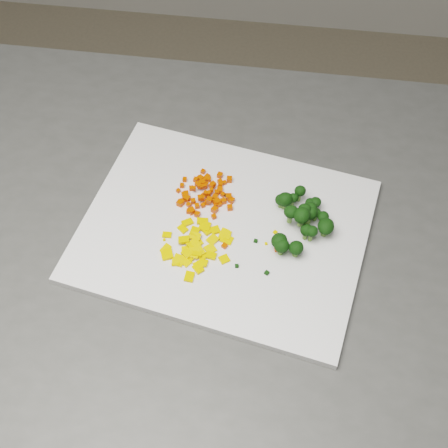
# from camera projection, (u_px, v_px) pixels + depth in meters

# --- Properties ---
(counter_block) EXTENTS (1.10, 0.77, 0.90)m
(counter_block) POSITION_uv_depth(u_px,v_px,m) (202.00, 352.00, 1.31)
(counter_block) COLOR #40403E
(counter_block) RESTS_ON ground
(cutting_board) EXTENTS (0.47, 0.40, 0.01)m
(cutting_board) POSITION_uv_depth(u_px,v_px,m) (224.00, 230.00, 0.94)
(cutting_board) COLOR silver
(cutting_board) RESTS_ON counter_block
(carrot_pile) EXTENTS (0.09, 0.09, 0.03)m
(carrot_pile) POSITION_uv_depth(u_px,v_px,m) (206.00, 190.00, 0.96)
(carrot_pile) COLOR red
(carrot_pile) RESTS_ON cutting_board
(pepper_pile) EXTENTS (0.11, 0.11, 0.01)m
(pepper_pile) POSITION_uv_depth(u_px,v_px,m) (193.00, 244.00, 0.91)
(pepper_pile) COLOR #E6A70C
(pepper_pile) RESTS_ON cutting_board
(broccoli_pile) EXTENTS (0.11, 0.11, 0.05)m
(broccoli_pile) POSITION_uv_depth(u_px,v_px,m) (294.00, 218.00, 0.91)
(broccoli_pile) COLOR black
(broccoli_pile) RESTS_ON cutting_board
(carrot_cube_0) EXTENTS (0.01, 0.01, 0.01)m
(carrot_cube_0) POSITION_uv_depth(u_px,v_px,m) (209.00, 193.00, 0.96)
(carrot_cube_0) COLOR red
(carrot_cube_0) RESTS_ON carrot_pile
(carrot_cube_1) EXTENTS (0.01, 0.01, 0.01)m
(carrot_cube_1) POSITION_uv_depth(u_px,v_px,m) (201.00, 183.00, 0.98)
(carrot_cube_1) COLOR red
(carrot_cube_1) RESTS_ON carrot_pile
(carrot_cube_2) EXTENTS (0.01, 0.01, 0.01)m
(carrot_cube_2) POSITION_uv_depth(u_px,v_px,m) (220.00, 182.00, 0.98)
(carrot_cube_2) COLOR red
(carrot_cube_2) RESTS_ON carrot_pile
(carrot_cube_3) EXTENTS (0.01, 0.01, 0.01)m
(carrot_cube_3) POSITION_uv_depth(u_px,v_px,m) (197.00, 184.00, 0.98)
(carrot_cube_3) COLOR red
(carrot_cube_3) RESTS_ON carrot_pile
(carrot_cube_4) EXTENTS (0.01, 0.01, 0.01)m
(carrot_cube_4) POSITION_uv_depth(u_px,v_px,m) (212.00, 186.00, 0.97)
(carrot_cube_4) COLOR red
(carrot_cube_4) RESTS_ON carrot_pile
(carrot_cube_5) EXTENTS (0.01, 0.01, 0.01)m
(carrot_cube_5) POSITION_uv_depth(u_px,v_px,m) (209.00, 200.00, 0.95)
(carrot_cube_5) COLOR red
(carrot_cube_5) RESTS_ON carrot_pile
(carrot_cube_6) EXTENTS (0.01, 0.01, 0.01)m
(carrot_cube_6) POSITION_uv_depth(u_px,v_px,m) (217.00, 192.00, 0.97)
(carrot_cube_6) COLOR red
(carrot_cube_6) RESTS_ON carrot_pile
(carrot_cube_7) EXTENTS (0.01, 0.01, 0.01)m
(carrot_cube_7) POSITION_uv_depth(u_px,v_px,m) (204.00, 185.00, 0.97)
(carrot_cube_7) COLOR red
(carrot_cube_7) RESTS_ON carrot_pile
(carrot_cube_8) EXTENTS (0.01, 0.01, 0.01)m
(carrot_cube_8) POSITION_uv_depth(u_px,v_px,m) (215.00, 205.00, 0.96)
(carrot_cube_8) COLOR red
(carrot_cube_8) RESTS_ON carrot_pile
(carrot_cube_9) EXTENTS (0.01, 0.01, 0.01)m
(carrot_cube_9) POSITION_uv_depth(u_px,v_px,m) (214.00, 217.00, 0.94)
(carrot_cube_9) COLOR red
(carrot_cube_9) RESTS_ON carrot_pile
(carrot_cube_10) EXTENTS (0.01, 0.01, 0.01)m
(carrot_cube_10) POSITION_uv_depth(u_px,v_px,m) (203.00, 198.00, 0.96)
(carrot_cube_10) COLOR red
(carrot_cube_10) RESTS_ON carrot_pile
(carrot_cube_11) EXTENTS (0.01, 0.01, 0.01)m
(carrot_cube_11) POSITION_uv_depth(u_px,v_px,m) (213.00, 184.00, 0.97)
(carrot_cube_11) COLOR red
(carrot_cube_11) RESTS_ON carrot_pile
(carrot_cube_12) EXTENTS (0.01, 0.01, 0.01)m
(carrot_cube_12) POSITION_uv_depth(u_px,v_px,m) (204.00, 180.00, 0.99)
(carrot_cube_12) COLOR red
(carrot_cube_12) RESTS_ON carrot_pile
(carrot_cube_13) EXTENTS (0.01, 0.01, 0.01)m
(carrot_cube_13) POSITION_uv_depth(u_px,v_px,m) (207.00, 177.00, 0.99)
(carrot_cube_13) COLOR red
(carrot_cube_13) RESTS_ON carrot_pile
(carrot_cube_14) EXTENTS (0.01, 0.01, 0.01)m
(carrot_cube_14) POSITION_uv_depth(u_px,v_px,m) (229.00, 196.00, 0.97)
(carrot_cube_14) COLOR red
(carrot_cube_14) RESTS_ON carrot_pile
(carrot_cube_15) EXTENTS (0.01, 0.01, 0.01)m
(carrot_cube_15) POSITION_uv_depth(u_px,v_px,m) (231.00, 200.00, 0.96)
(carrot_cube_15) COLOR red
(carrot_cube_15) RESTS_ON carrot_pile
(carrot_cube_16) EXTENTS (0.01, 0.01, 0.01)m
(carrot_cube_16) POSITION_uv_depth(u_px,v_px,m) (182.00, 186.00, 0.98)
(carrot_cube_16) COLOR red
(carrot_cube_16) RESTS_ON carrot_pile
(carrot_cube_17) EXTENTS (0.01, 0.01, 0.01)m
(carrot_cube_17) POSITION_uv_depth(u_px,v_px,m) (215.00, 197.00, 0.96)
(carrot_cube_17) COLOR red
(carrot_cube_17) RESTS_ON carrot_pile
(carrot_cube_18) EXTENTS (0.01, 0.01, 0.01)m
(carrot_cube_18) POSITION_uv_depth(u_px,v_px,m) (205.00, 196.00, 0.97)
(carrot_cube_18) COLOR red
(carrot_cube_18) RESTS_ON carrot_pile
(carrot_cube_19) EXTENTS (0.01, 0.01, 0.01)m
(carrot_cube_19) POSITION_uv_depth(u_px,v_px,m) (218.00, 202.00, 0.96)
(carrot_cube_19) COLOR red
(carrot_cube_19) RESTS_ON carrot_pile
(carrot_cube_20) EXTENTS (0.01, 0.01, 0.01)m
(carrot_cube_20) POSITION_uv_depth(u_px,v_px,m) (206.00, 178.00, 0.99)
(carrot_cube_20) COLOR red
(carrot_cube_20) RESTS_ON carrot_pile
(carrot_cube_21) EXTENTS (0.01, 0.01, 0.01)m
(carrot_cube_21) POSITION_uv_depth(u_px,v_px,m) (203.00, 183.00, 0.97)
(carrot_cube_21) COLOR red
(carrot_cube_21) RESTS_ON carrot_pile
(carrot_cube_22) EXTENTS (0.01, 0.01, 0.01)m
(carrot_cube_22) POSITION_uv_depth(u_px,v_px,m) (224.00, 183.00, 0.98)
(carrot_cube_22) COLOR red
(carrot_cube_22) RESTS_ON carrot_pile
(carrot_cube_23) EXTENTS (0.01, 0.01, 0.01)m
(carrot_cube_23) POSITION_uv_depth(u_px,v_px,m) (199.00, 178.00, 0.99)
(carrot_cube_23) COLOR red
(carrot_cube_23) RESTS_ON carrot_pile
(carrot_cube_24) EXTENTS (0.01, 0.01, 0.01)m
(carrot_cube_24) POSITION_uv_depth(u_px,v_px,m) (193.00, 201.00, 0.96)
(carrot_cube_24) COLOR red
(carrot_cube_24) RESTS_ON carrot_pile
(carrot_cube_25) EXTENTS (0.01, 0.01, 0.01)m
(carrot_cube_25) POSITION_uv_depth(u_px,v_px,m) (203.00, 172.00, 1.00)
(carrot_cube_25) COLOR red
(carrot_cube_25) RESTS_ON carrot_pile
(carrot_cube_26) EXTENTS (0.01, 0.01, 0.01)m
(carrot_cube_26) POSITION_uv_depth(u_px,v_px,m) (189.00, 211.00, 0.95)
(carrot_cube_26) COLOR red
(carrot_cube_26) RESTS_ON carrot_pile
(carrot_cube_27) EXTENTS (0.01, 0.01, 0.01)m
(carrot_cube_27) POSITION_uv_depth(u_px,v_px,m) (178.00, 191.00, 0.97)
(carrot_cube_27) COLOR red
(carrot_cube_27) RESTS_ON carrot_pile
(carrot_cube_28) EXTENTS (0.01, 0.01, 0.01)m
(carrot_cube_28) POSITION_uv_depth(u_px,v_px,m) (186.00, 194.00, 0.97)
(carrot_cube_28) COLOR red
(carrot_cube_28) RESTS_ON carrot_pile
(carrot_cube_29) EXTENTS (0.01, 0.01, 0.01)m
(carrot_cube_29) POSITION_uv_depth(u_px,v_px,m) (229.00, 179.00, 0.98)
(carrot_cube_29) COLOR red
(carrot_cube_29) RESTS_ON carrot_pile
(carrot_cube_30) EXTENTS (0.01, 0.01, 0.01)m
(carrot_cube_30) POSITION_uv_depth(u_px,v_px,m) (211.00, 190.00, 0.97)
(carrot_cube_30) COLOR red
(carrot_cube_30) RESTS_ON carrot_pile
(carrot_cube_31) EXTENTS (0.01, 0.01, 0.01)m
(carrot_cube_31) POSITION_uv_depth(u_px,v_px,m) (200.00, 198.00, 0.95)
(carrot_cube_31) COLOR red
(carrot_cube_31) RESTS_ON carrot_pile
(carrot_cube_32) EXTENTS (0.01, 0.01, 0.01)m
(carrot_cube_32) POSITION_uv_depth(u_px,v_px,m) (229.00, 197.00, 0.96)
(carrot_cube_32) COLOR red
(carrot_cube_32) RESTS_ON carrot_pile
(carrot_cube_33) EXTENTS (0.01, 0.01, 0.01)m
(carrot_cube_33) POSITION_uv_depth(u_px,v_px,m) (185.00, 195.00, 0.97)
(carrot_cube_33) COLOR red
(carrot_cube_33) RESTS_ON carrot_pile
(carrot_cube_34) EXTENTS (0.01, 0.01, 0.01)m
(carrot_cube_34) POSITION_uv_depth(u_px,v_px,m) (196.00, 180.00, 0.99)
(carrot_cube_34) COLOR red
(carrot_cube_34) RESTS_ON carrot_pile
(carrot_cube_35) EXTENTS (0.01, 0.01, 0.01)m
(carrot_cube_35) POSITION_uv_depth(u_px,v_px,m) (206.00, 193.00, 0.96)
(carrot_cube_35) COLOR red
(carrot_cube_35) RESTS_ON carrot_pile
(carrot_cube_36) EXTENTS (0.01, 0.01, 0.01)m
(carrot_cube_36) POSITION_uv_depth(u_px,v_px,m) (185.00, 179.00, 0.99)
(carrot_cube_36) COLOR red
(carrot_cube_36) RESTS_ON carrot_pile
(carrot_cube_37) EXTENTS (0.01, 0.01, 0.01)m
(carrot_cube_37) POSITION_uv_depth(u_px,v_px,m) (223.00, 195.00, 0.97)
(carrot_cube_37) COLOR red
(carrot_cube_37) RESTS_ON carrot_pile
(carrot_cube_38) EXTENTS (0.01, 0.01, 0.01)m
(carrot_cube_38) POSITION_uv_depth(u_px,v_px,m) (197.00, 206.00, 0.96)
(carrot_cube_38) COLOR red
(carrot_cube_38) RESTS_ON carrot_pile
(carrot_cube_39) EXTENTS (0.01, 0.01, 0.01)m
(carrot_cube_39) POSITION_uv_depth(u_px,v_px,m) (197.00, 214.00, 0.95)
(carrot_cube_39) COLOR red
(carrot_cube_39) RESTS_ON carrot_pile
(carrot_cube_40) EXTENTS (0.01, 0.01, 0.01)m
(carrot_cube_40) POSITION_uv_depth(u_px,v_px,m) (185.00, 197.00, 0.96)
(carrot_cube_40) COLOR red
(carrot_cube_40) RESTS_ON carrot_pile
(carrot_cube_41) EXTENTS (0.01, 0.01, 0.01)m
(carrot_cube_41) POSITION_uv_depth(u_px,v_px,m) (215.00, 210.00, 0.95)
(carrot_cube_41) COLOR red
(carrot_cube_41) RESTS_ON carrot_pile
(carrot_cube_42) EXTENTS (0.01, 0.01, 0.01)m
(carrot_cube_42) POSITION_uv_depth(u_px,v_px,m) (203.00, 205.00, 0.96)
(carrot_cube_42) COLOR red
(carrot_cube_42) RESTS_ON carrot_pile
(carrot_cube_43) EXTENTS (0.01, 0.01, 0.01)m
(carrot_cube_43) POSITION_uv_depth(u_px,v_px,m) (199.00, 186.00, 0.97)
(carrot_cube_43) COLOR red
(carrot_cube_43) RESTS_ON carrot_pile
(carrot_cube_44) EXTENTS (0.01, 0.01, 0.01)m
(carrot_cube_44) POSITION_uv_depth(u_px,v_px,m) (220.00, 191.00, 0.97)
(carrot_cube_44) COLOR red
(carrot_cube_44) RESTS_ON carrot_pile
(carrot_cube_45) EXTENTS (0.01, 0.01, 0.01)m
(carrot_cube_45) POSITION_uv_depth(u_px,v_px,m) (207.00, 202.00, 0.96)
(carrot_cube_45) COLOR red
(carrot_cube_45) RESTS_ON carrot_pile
(carrot_cube_46) EXTENTS (0.01, 0.01, 0.01)m
(carrot_cube_46) POSITION_uv_depth(u_px,v_px,m) (218.00, 202.00, 0.96)
(carrot_cube_46) COLOR red
(carrot_cube_46) RESTS_ON carrot_pile
(carrot_cube_47) EXTENTS (0.01, 0.01, 0.01)m
(carrot_cube_47) POSITION_uv_depth(u_px,v_px,m) (230.00, 208.00, 0.95)
(carrot_cube_47) COLOR red
(carrot_cube_47) RESTS_ON carrot_pile
(carrot_cube_48) EXTENTS (0.01, 0.01, 0.01)m
(carrot_cube_48) POSITION_uv_depth(u_px,v_px,m) (180.00, 203.00, 0.96)
(carrot_cube_48) COLOR red
(carrot_cube_48) RESTS_ON carrot_pile
(carrot_cube_49) EXTENTS (0.01, 0.01, 0.01)m
(carrot_cube_49) POSITION_uv_depth(u_px,v_px,m) (220.00, 175.00, 0.99)
(carrot_cube_49) COLOR red
(carrot_cube_49) RESTS_ON carrot_pile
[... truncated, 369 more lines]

